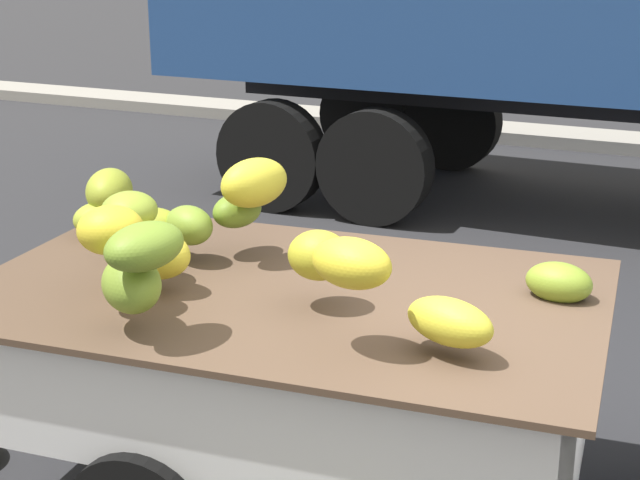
{
  "coord_description": "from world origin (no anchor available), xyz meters",
  "views": [
    {
      "loc": [
        0.9,
        -3.45,
        2.63
      ],
      "look_at": [
        -0.96,
        0.62,
        1.18
      ],
      "focal_mm": 53.83,
      "sensor_mm": 36.0,
      "label": 1
    }
  ],
  "objects": []
}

